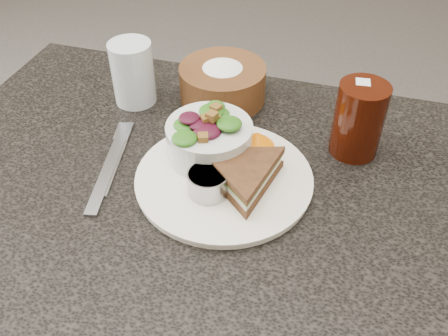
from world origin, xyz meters
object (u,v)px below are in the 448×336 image
cola_glass (359,117)px  water_glass (133,73)px  bread_basket (223,78)px  dressing_ramekin (208,183)px  salad_bowl (209,135)px  sandwich (243,174)px  dinner_plate (224,179)px  dining_table (211,312)px

cola_glass → water_glass: bearing=175.1°
bread_basket → cola_glass: cola_glass is taller
water_glass → dressing_ramekin: bearing=-44.8°
dressing_ramekin → bread_basket: bearing=102.2°
dressing_ramekin → salad_bowl: bearing=106.6°
bread_basket → dressing_ramekin: bearing=-77.8°
cola_glass → water_glass: 0.43m
sandwich → cola_glass: (0.16, 0.15, 0.04)m
water_glass → cola_glass: bearing=-4.9°
bread_basket → cola_glass: (0.26, -0.09, 0.02)m
sandwich → salad_bowl: size_ratio=1.12×
sandwich → water_glass: bearing=-173.2°
dinner_plate → water_glass: bearing=142.6°
cola_glass → dining_table: bearing=-144.7°
sandwich → water_glass: water_glass is taller
dinner_plate → salad_bowl: 0.08m
cola_glass → salad_bowl: bearing=-157.4°
dining_table → bread_basket: size_ratio=6.00×
bread_basket → water_glass: water_glass is taller
dressing_ramekin → bread_basket: bread_basket is taller
salad_bowl → bread_basket: 0.19m
sandwich → dinner_plate: bearing=-152.2°
cola_glass → dinner_plate: bearing=-143.3°
dining_table → water_glass: bearing=137.9°
sandwich → salad_bowl: salad_bowl is taller
sandwich → water_glass: size_ratio=1.30×
dining_table → dressing_ramekin: bearing=-68.9°
sandwich → dressing_ramekin: size_ratio=2.46×
sandwich → salad_bowl: (-0.07, 0.05, 0.02)m
salad_bowl → water_glass: bearing=145.9°
sandwich → salad_bowl: 0.09m
dinner_plate → salad_bowl: salad_bowl is taller
bread_basket → water_glass: size_ratio=1.37×
salad_bowl → water_glass: (-0.19, 0.13, 0.01)m
dining_table → water_glass: 0.52m
bread_basket → cola_glass: 0.28m
dressing_ramekin → bread_basket: size_ratio=0.39×
dinner_plate → dressing_ramekin: bearing=-107.3°
salad_bowl → water_glass: size_ratio=1.17×
dining_table → sandwich: sandwich is taller
salad_bowl → cola_glass: cola_glass is taller
dining_table → sandwich: bearing=2.1°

